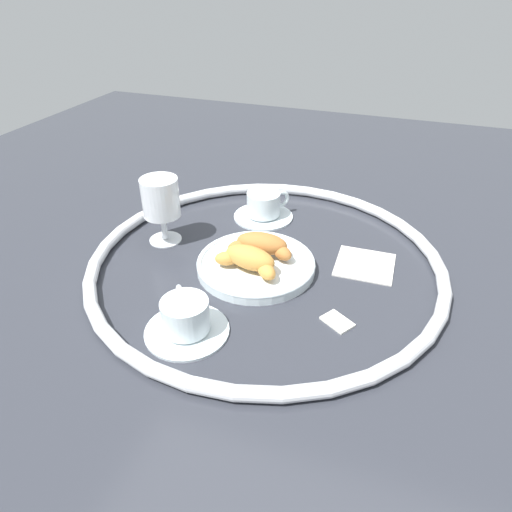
{
  "coord_description": "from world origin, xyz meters",
  "views": [
    {
      "loc": [
        -0.23,
        0.7,
        0.5
      ],
      "look_at": [
        0.01,
        0.02,
        0.03
      ],
      "focal_mm": 32.03,
      "sensor_mm": 36.0,
      "label": 1
    }
  ],
  "objects_px": {
    "coffee_cup_near": "(264,207)",
    "juice_glass_left": "(161,200)",
    "croissant_small": "(249,259)",
    "sugar_packet": "(337,321)",
    "pastry_plate": "(256,264)",
    "croissant_large": "(261,245)",
    "folded_napkin": "(365,264)",
    "coffee_cup_far": "(186,319)"
  },
  "relations": [
    {
      "from": "coffee_cup_far",
      "to": "sugar_packet",
      "type": "height_order",
      "value": "coffee_cup_far"
    },
    {
      "from": "coffee_cup_near",
      "to": "sugar_packet",
      "type": "height_order",
      "value": "coffee_cup_near"
    },
    {
      "from": "coffee_cup_near",
      "to": "juice_glass_left",
      "type": "distance_m",
      "value": 0.24
    },
    {
      "from": "croissant_large",
      "to": "sugar_packet",
      "type": "relative_size",
      "value": 2.74
    },
    {
      "from": "pastry_plate",
      "to": "juice_glass_left",
      "type": "distance_m",
      "value": 0.24
    },
    {
      "from": "coffee_cup_near",
      "to": "juice_glass_left",
      "type": "relative_size",
      "value": 0.97
    },
    {
      "from": "coffee_cup_near",
      "to": "croissant_small",
      "type": "bearing_deg",
      "value": 102.41
    },
    {
      "from": "croissant_small",
      "to": "sugar_packet",
      "type": "bearing_deg",
      "value": 158.89
    },
    {
      "from": "juice_glass_left",
      "to": "sugar_packet",
      "type": "bearing_deg",
      "value": 160.85
    },
    {
      "from": "pastry_plate",
      "to": "croissant_small",
      "type": "distance_m",
      "value": 0.04
    },
    {
      "from": "coffee_cup_far",
      "to": "croissant_large",
      "type": "bearing_deg",
      "value": -101.7
    },
    {
      "from": "coffee_cup_far",
      "to": "sugar_packet",
      "type": "xyz_separation_m",
      "value": [
        -0.22,
        -0.1,
        -0.02
      ]
    },
    {
      "from": "croissant_small",
      "to": "folded_napkin",
      "type": "relative_size",
      "value": 1.23
    },
    {
      "from": "croissant_large",
      "to": "coffee_cup_far",
      "type": "xyz_separation_m",
      "value": [
        0.05,
        0.23,
        -0.01
      ]
    },
    {
      "from": "croissant_small",
      "to": "juice_glass_left",
      "type": "relative_size",
      "value": 0.96
    },
    {
      "from": "sugar_packet",
      "to": "folded_napkin",
      "type": "distance_m",
      "value": 0.18
    },
    {
      "from": "pastry_plate",
      "to": "coffee_cup_near",
      "type": "xyz_separation_m",
      "value": [
        0.05,
        -0.21,
        0.01
      ]
    },
    {
      "from": "croissant_large",
      "to": "folded_napkin",
      "type": "height_order",
      "value": "croissant_large"
    },
    {
      "from": "folded_napkin",
      "to": "croissant_small",
      "type": "bearing_deg",
      "value": 29.96
    },
    {
      "from": "coffee_cup_near",
      "to": "juice_glass_left",
      "type": "height_order",
      "value": "juice_glass_left"
    },
    {
      "from": "juice_glass_left",
      "to": "croissant_large",
      "type": "bearing_deg",
      "value": 176.65
    },
    {
      "from": "croissant_small",
      "to": "sugar_packet",
      "type": "height_order",
      "value": "croissant_small"
    },
    {
      "from": "folded_napkin",
      "to": "coffee_cup_far",
      "type": "bearing_deg",
      "value": 50.0
    },
    {
      "from": "pastry_plate",
      "to": "croissant_large",
      "type": "distance_m",
      "value": 0.04
    },
    {
      "from": "croissant_small",
      "to": "folded_napkin",
      "type": "xyz_separation_m",
      "value": [
        -0.2,
        -0.11,
        -0.04
      ]
    },
    {
      "from": "coffee_cup_near",
      "to": "folded_napkin",
      "type": "bearing_deg",
      "value": 154.08
    },
    {
      "from": "juice_glass_left",
      "to": "sugar_packet",
      "type": "relative_size",
      "value": 2.8
    },
    {
      "from": "coffee_cup_near",
      "to": "juice_glass_left",
      "type": "bearing_deg",
      "value": 45.85
    },
    {
      "from": "croissant_large",
      "to": "coffee_cup_near",
      "type": "relative_size",
      "value": 1.01
    },
    {
      "from": "coffee_cup_far",
      "to": "sugar_packet",
      "type": "distance_m",
      "value": 0.25
    },
    {
      "from": "croissant_large",
      "to": "sugar_packet",
      "type": "distance_m",
      "value": 0.22
    },
    {
      "from": "croissant_large",
      "to": "folded_napkin",
      "type": "relative_size",
      "value": 1.24
    },
    {
      "from": "croissant_large",
      "to": "sugar_packet",
      "type": "xyz_separation_m",
      "value": [
        -0.18,
        0.12,
        -0.04
      ]
    },
    {
      "from": "sugar_packet",
      "to": "pastry_plate",
      "type": "bearing_deg",
      "value": 3.32
    },
    {
      "from": "croissant_small",
      "to": "sugar_packet",
      "type": "relative_size",
      "value": 2.7
    },
    {
      "from": "folded_napkin",
      "to": "juice_glass_left",
      "type": "bearing_deg",
      "value": 6.43
    },
    {
      "from": "juice_glass_left",
      "to": "coffee_cup_near",
      "type": "bearing_deg",
      "value": -134.15
    },
    {
      "from": "croissant_small",
      "to": "coffee_cup_near",
      "type": "relative_size",
      "value": 0.99
    },
    {
      "from": "croissant_small",
      "to": "coffee_cup_far",
      "type": "height_order",
      "value": "croissant_small"
    },
    {
      "from": "pastry_plate",
      "to": "croissant_large",
      "type": "bearing_deg",
      "value": -95.26
    },
    {
      "from": "juice_glass_left",
      "to": "sugar_packet",
      "type": "distance_m",
      "value": 0.43
    },
    {
      "from": "pastry_plate",
      "to": "sugar_packet",
      "type": "relative_size",
      "value": 4.54
    }
  ]
}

